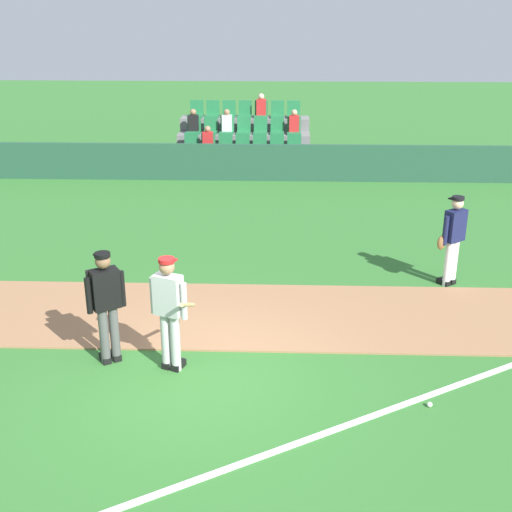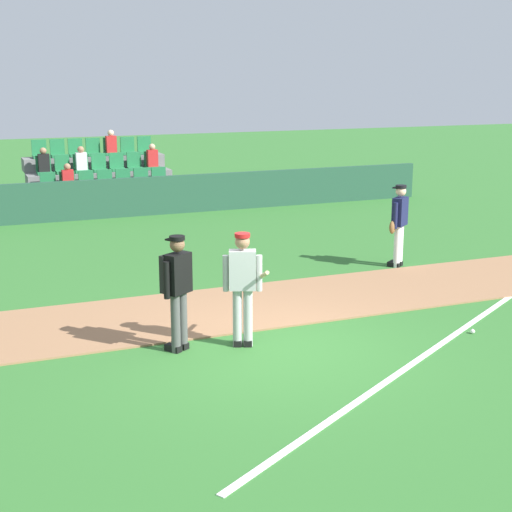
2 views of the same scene
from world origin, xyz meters
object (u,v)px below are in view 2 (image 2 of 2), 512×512
(batter_grey_jersey, at_px, (243,285))
(baseball, at_px, (473,331))
(umpire_home_plate, at_px, (177,286))
(runner_navy_jersey, at_px, (399,223))

(batter_grey_jersey, distance_m, baseball, 3.82)
(batter_grey_jersey, bearing_deg, umpire_home_plate, 168.74)
(umpire_home_plate, bearing_deg, baseball, -13.01)
(umpire_home_plate, height_order, baseball, umpire_home_plate)
(runner_navy_jersey, bearing_deg, umpire_home_plate, -151.79)
(batter_grey_jersey, height_order, umpire_home_plate, same)
(runner_navy_jersey, distance_m, baseball, 4.44)
(runner_navy_jersey, xyz_separation_m, baseball, (-1.23, -4.16, -0.93))
(runner_navy_jersey, bearing_deg, batter_grey_jersey, -145.65)
(batter_grey_jersey, bearing_deg, baseball, -13.48)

